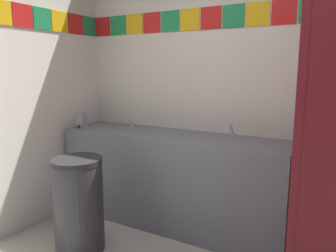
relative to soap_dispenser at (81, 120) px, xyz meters
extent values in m
cube|color=silver|center=(1.85, 0.48, 0.48)|extent=(4.01, 0.08, 2.86)
cube|color=red|center=(-0.05, 0.44, 0.97)|extent=(0.20, 0.01, 0.20)
cube|color=#1E8C4C|center=(0.16, 0.44, 0.97)|extent=(0.20, 0.01, 0.20)
cube|color=yellow|center=(0.37, 0.44, 0.97)|extent=(0.20, 0.01, 0.20)
cube|color=red|center=(0.58, 0.44, 0.97)|extent=(0.20, 0.01, 0.20)
cube|color=#1E8C4C|center=(0.79, 0.44, 0.97)|extent=(0.20, 0.01, 0.20)
cube|color=yellow|center=(1.00, 0.44, 0.97)|extent=(0.20, 0.01, 0.20)
cube|color=red|center=(1.21, 0.44, 0.97)|extent=(0.20, 0.01, 0.20)
cube|color=#1E8C4C|center=(1.42, 0.44, 0.97)|extent=(0.20, 0.01, 0.20)
cube|color=yellow|center=(1.63, 0.44, 0.97)|extent=(0.20, 0.01, 0.20)
cube|color=red|center=(1.85, 0.44, 0.97)|extent=(0.20, 0.01, 0.20)
cube|color=#1E8C4C|center=(2.06, 0.44, 0.97)|extent=(0.20, 0.01, 0.20)
cube|color=yellow|center=(-0.15, -0.69, 0.97)|extent=(0.01, 0.20, 0.20)
cube|color=red|center=(-0.15, -0.49, 0.97)|extent=(0.01, 0.20, 0.20)
cube|color=#1E8C4C|center=(-0.15, -0.28, 0.97)|extent=(0.01, 0.20, 0.20)
cube|color=yellow|center=(-0.15, -0.07, 0.97)|extent=(0.01, 0.20, 0.20)
cube|color=red|center=(-0.15, 0.13, 0.97)|extent=(0.01, 0.20, 0.20)
cube|color=#1E8C4C|center=(-0.15, 0.34, 0.97)|extent=(0.01, 0.20, 0.20)
cube|color=slate|center=(0.97, 0.16, -0.51)|extent=(2.16, 0.56, 0.87)
cube|color=slate|center=(0.97, 0.43, -0.12)|extent=(2.16, 0.03, 0.08)
cylinder|color=white|center=(0.43, 0.13, -0.13)|extent=(0.34, 0.34, 0.10)
cylinder|color=white|center=(1.51, 0.13, -0.13)|extent=(0.34, 0.34, 0.10)
cylinder|color=silver|center=(0.43, 0.27, -0.05)|extent=(0.04, 0.04, 0.05)
cylinder|color=silver|center=(0.43, 0.22, 0.02)|extent=(0.02, 0.06, 0.09)
cylinder|color=silver|center=(1.51, 0.27, -0.05)|extent=(0.04, 0.04, 0.05)
cylinder|color=silver|center=(1.51, 0.22, 0.02)|extent=(0.02, 0.06, 0.09)
cube|color=gray|center=(0.00, 0.00, 0.00)|extent=(0.09, 0.07, 0.16)
cylinder|color=black|center=(0.00, -0.04, -0.06)|extent=(0.02, 0.02, 0.03)
cube|color=maroon|center=(2.20, -0.26, 0.17)|extent=(0.04, 1.42, 2.23)
cylinder|color=silver|center=(2.22, -0.95, 0.28)|extent=(0.02, 0.02, 0.10)
cylinder|color=#333338|center=(0.54, -0.62, -0.58)|extent=(0.40, 0.40, 0.73)
cylinder|color=#262628|center=(0.54, -0.62, -0.20)|extent=(0.40, 0.40, 0.04)
camera|label=1|loc=(2.38, -2.41, 0.51)|focal=34.68mm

